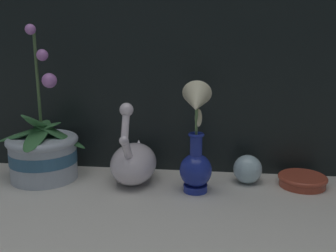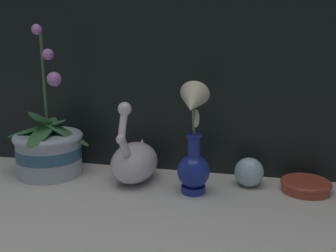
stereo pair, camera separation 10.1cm
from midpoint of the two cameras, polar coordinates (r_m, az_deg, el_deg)
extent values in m
plane|color=beige|center=(0.96, -3.64, -10.67)|extent=(2.80, 2.80, 0.00)
cylinder|color=#B2BCCC|center=(1.14, -20.07, -4.43)|extent=(0.18, 0.18, 0.12)
cylinder|color=#386689|center=(1.14, -20.09, -4.15)|extent=(0.18, 0.18, 0.03)
torus|color=#B2BCCC|center=(1.13, -20.28, -1.99)|extent=(0.19, 0.19, 0.02)
cylinder|color=#4C6B3D|center=(1.10, -20.91, 5.55)|extent=(0.01, 0.01, 0.28)
ellipsoid|color=#38703D|center=(1.11, -18.84, -0.84)|extent=(0.18, 0.08, 0.11)
ellipsoid|color=#38703D|center=(1.15, -19.55, -0.48)|extent=(0.07, 0.21, 0.12)
ellipsoid|color=#38703D|center=(1.13, -21.87, -0.86)|extent=(0.18, 0.08, 0.06)
ellipsoid|color=#38703D|center=(1.09, -20.96, -1.26)|extent=(0.06, 0.17, 0.06)
sphere|color=#C67AD1|center=(1.08, -21.99, 12.89)|extent=(0.03, 0.03, 0.03)
sphere|color=#C67AD1|center=(1.08, -20.42, 9.61)|extent=(0.03, 0.03, 0.03)
sphere|color=#C67AD1|center=(1.07, -19.49, 6.22)|extent=(0.04, 0.04, 0.04)
ellipsoid|color=white|center=(1.06, -7.77, -5.47)|extent=(0.12, 0.18, 0.10)
cone|color=white|center=(1.11, -6.96, -3.61)|extent=(0.06, 0.08, 0.08)
cylinder|color=white|center=(0.97, -8.95, -3.49)|extent=(0.02, 0.07, 0.08)
sphere|color=white|center=(0.94, -9.44, -2.09)|extent=(0.02, 0.02, 0.02)
cylinder|color=white|center=(0.94, -9.26, 0.13)|extent=(0.02, 0.05, 0.07)
sphere|color=white|center=(0.95, -9.09, 2.31)|extent=(0.03, 0.03, 0.03)
cylinder|color=navy|center=(1.00, 1.10, -9.02)|extent=(0.06, 0.06, 0.02)
ellipsoid|color=navy|center=(0.99, 1.11, -6.48)|extent=(0.08, 0.08, 0.09)
cylinder|color=navy|center=(0.97, 1.13, -2.84)|extent=(0.03, 0.03, 0.05)
torus|color=navy|center=(0.96, 1.14, -1.31)|extent=(0.04, 0.04, 0.01)
cylinder|color=#567A47|center=(0.94, 1.08, 0.51)|extent=(0.01, 0.03, 0.07)
cone|color=beige|center=(0.91, 0.97, 3.57)|extent=(0.07, 0.09, 0.09)
ellipsoid|color=beige|center=(0.94, 1.39, 1.16)|extent=(0.02, 0.02, 0.04)
sphere|color=silver|center=(1.06, 8.82, -6.26)|extent=(0.08, 0.08, 0.08)
cylinder|color=#A8422D|center=(1.08, 16.41, -7.69)|extent=(0.12, 0.12, 0.03)
torus|color=#A8422D|center=(1.08, 16.44, -7.26)|extent=(0.13, 0.13, 0.01)
camera|label=1|loc=(0.05, -92.86, -0.69)|focal=42.00mm
camera|label=2|loc=(0.05, 87.14, 0.69)|focal=42.00mm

